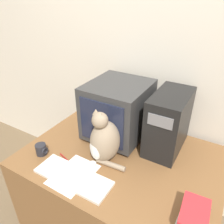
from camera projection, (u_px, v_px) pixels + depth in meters
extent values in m
cube|color=beige|center=(157.00, 62.00, 1.63)|extent=(7.00, 0.05, 2.50)
cube|color=brown|center=(120.00, 193.00, 1.67)|extent=(1.31, 0.94, 0.73)
cube|color=#333333|center=(118.00, 133.00, 1.70)|extent=(0.29, 0.27, 0.02)
cube|color=#333333|center=(118.00, 109.00, 1.60)|extent=(0.41, 0.44, 0.40)
cube|color=#1E2338|center=(101.00, 123.00, 1.43)|extent=(0.33, 0.01, 0.31)
cube|color=black|center=(168.00, 122.00, 1.47)|extent=(0.22, 0.40, 0.41)
cube|color=slate|center=(160.00, 122.00, 1.27)|extent=(0.15, 0.01, 0.07)
cube|color=silver|center=(73.00, 177.00, 1.31)|extent=(0.48, 0.17, 0.02)
cube|color=beige|center=(73.00, 175.00, 1.30)|extent=(0.44, 0.14, 0.00)
ellipsoid|color=gray|center=(105.00, 141.00, 1.39)|extent=(0.23, 0.25, 0.29)
ellipsoid|color=white|center=(96.00, 149.00, 1.36)|extent=(0.11, 0.09, 0.16)
sphere|color=gray|center=(100.00, 120.00, 1.29)|extent=(0.13, 0.13, 0.10)
cone|color=gray|center=(96.00, 112.00, 1.30)|extent=(0.04, 0.04, 0.04)
cone|color=gray|center=(102.00, 116.00, 1.26)|extent=(0.04, 0.04, 0.04)
ellipsoid|color=white|center=(91.00, 164.00, 1.39)|extent=(0.07, 0.09, 0.04)
cylinder|color=gray|center=(111.00, 164.00, 1.39)|extent=(0.20, 0.05, 0.03)
cube|color=beige|center=(192.00, 221.00, 1.06)|extent=(0.13, 0.16, 0.03)
cube|color=#383333|center=(194.00, 218.00, 1.04)|extent=(0.12, 0.17, 0.03)
cube|color=red|center=(195.00, 212.00, 1.03)|extent=(0.14, 0.20, 0.03)
cylinder|color=maroon|center=(66.00, 159.00, 1.45)|extent=(0.14, 0.05, 0.01)
cube|color=white|center=(74.00, 174.00, 1.34)|extent=(0.22, 0.30, 0.00)
cylinder|color=#232328|center=(41.00, 149.00, 1.49)|extent=(0.07, 0.07, 0.08)
torus|color=#232328|center=(45.00, 151.00, 1.47)|extent=(0.01, 0.06, 0.06)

